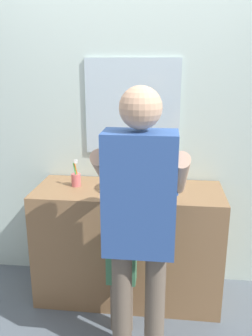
% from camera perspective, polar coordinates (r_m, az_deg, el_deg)
% --- Properties ---
extents(ground_plane, '(14.00, 14.00, 0.00)m').
position_cam_1_polar(ground_plane, '(2.79, -0.38, -23.06)').
color(ground_plane, slate).
extents(back_wall, '(4.40, 0.10, 2.70)m').
position_cam_1_polar(back_wall, '(2.80, 1.11, 7.71)').
color(back_wall, silver).
rests_on(back_wall, ground).
extents(vanity_cabinet, '(1.39, 0.54, 0.89)m').
position_cam_1_polar(vanity_cabinet, '(2.79, 0.36, -12.05)').
color(vanity_cabinet, olive).
rests_on(vanity_cabinet, ground).
extents(sink_basin, '(0.33, 0.33, 0.11)m').
position_cam_1_polar(sink_basin, '(2.57, 0.33, -2.40)').
color(sink_basin, silver).
rests_on(sink_basin, vanity_cabinet).
extents(faucet, '(0.18, 0.14, 0.18)m').
position_cam_1_polar(faucet, '(2.75, 0.80, -0.55)').
color(faucet, '#B7BABF').
rests_on(faucet, vanity_cabinet).
extents(toothbrush_cup, '(0.07, 0.07, 0.21)m').
position_cam_1_polar(toothbrush_cup, '(2.69, -8.06, -1.78)').
color(toothbrush_cup, '#D86666').
rests_on(toothbrush_cup, vanity_cabinet).
extents(child_toddler, '(0.26, 0.26, 0.84)m').
position_cam_1_polar(child_toddler, '(2.42, -0.71, -15.42)').
color(child_toddler, '#6B5B4C').
rests_on(child_toddler, ground).
extents(adult_parent, '(0.52, 0.55, 1.68)m').
position_cam_1_polar(adult_parent, '(1.94, 2.21, -6.91)').
color(adult_parent, '#6B5B4C').
rests_on(adult_parent, ground).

